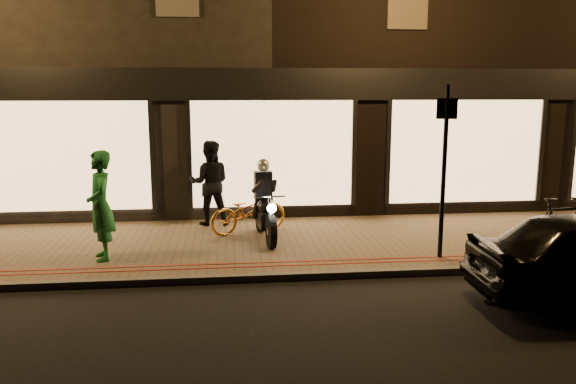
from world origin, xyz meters
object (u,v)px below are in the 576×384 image
Objects in this scene: sign_post at (444,163)px; bicycle_gold at (248,211)px; person_green at (100,206)px; motorcycle at (265,208)px.

bicycle_gold is (-3.29, 2.08, -1.23)m from sign_post.
sign_post reaches higher than person_green.
bicycle_gold is at bearing 114.29° from motorcycle.
motorcycle is 3.54m from sign_post.
sign_post is at bearing -33.28° from motorcycle.
motorcycle reaches higher than bicycle_gold.
person_green is (-2.60, -1.57, 0.51)m from bicycle_gold.
bicycle_gold is at bearing 103.37° from person_green.
sign_post reaches higher than bicycle_gold.
sign_post is 1.58× the size of person_green.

